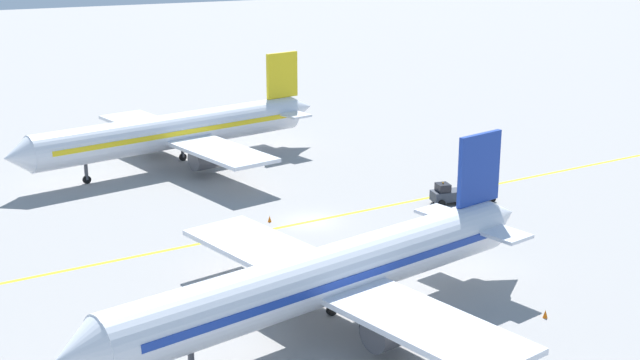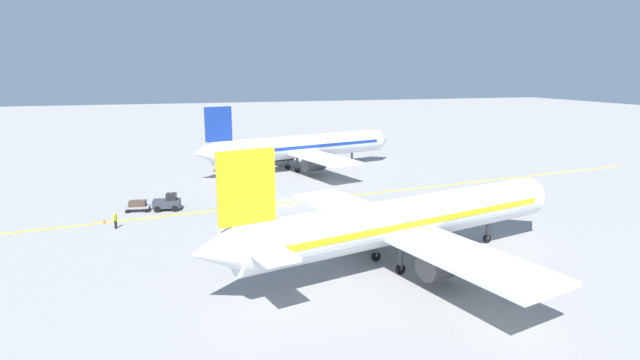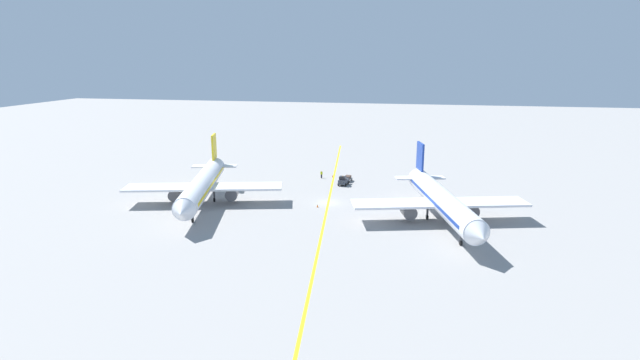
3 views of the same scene
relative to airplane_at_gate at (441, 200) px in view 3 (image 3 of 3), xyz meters
The scene contains 10 objects.
ground_plane 21.15m from the airplane_at_gate, 20.83° to the right, with size 400.00×400.00×0.00m, color gray.
apron_yellow_centreline 21.15m from the airplane_at_gate, 20.83° to the right, with size 0.40×120.00×0.01m, color yellow.
airplane_at_gate is the anchor object (origin of this frame).
airplane_adjacent_stand 41.26m from the airplane_at_gate, ahead, with size 28.43×35.15×10.60m.
baggage_tug_dark 27.98m from the airplane_at_gate, 47.75° to the right, with size 2.10×3.18×2.11m.
baggage_cart_trailing 30.20m from the airplane_at_gate, 52.58° to the right, with size 1.74×2.77×1.24m.
ground_crew_worker 35.47m from the airplane_at_gate, 46.58° to the right, with size 0.53×0.36×1.68m.
traffic_cone_near_nose 21.53m from the airplane_at_gate, 11.52° to the right, with size 0.32×0.32×0.55m, color orange.
traffic_cone_mid_apron 14.49m from the airplane_at_gate, 107.38° to the right, with size 0.32×0.32×0.55m, color orange.
traffic_cone_by_wingtip 35.02m from the airplane_at_gate, 50.84° to the right, with size 0.32×0.32×0.55m, color orange.
Camera 3 is at (-15.41, 85.56, 25.76)m, focal length 28.00 mm.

